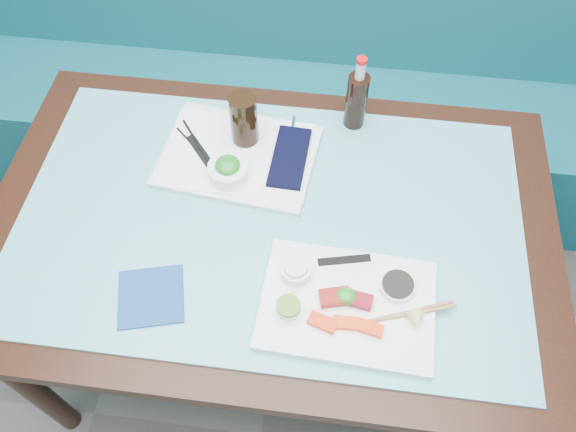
# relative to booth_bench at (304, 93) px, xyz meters

# --- Properties ---
(booth_bench) EXTENTS (3.00, 0.56, 1.17)m
(booth_bench) POSITION_rel_booth_bench_xyz_m (0.00, 0.00, 0.00)
(booth_bench) COLOR #0F5560
(booth_bench) RESTS_ON ground
(dining_table) EXTENTS (1.40, 0.90, 0.75)m
(dining_table) POSITION_rel_booth_bench_xyz_m (0.00, -0.84, 0.29)
(dining_table) COLOR black
(dining_table) RESTS_ON ground
(glass_top) EXTENTS (1.22, 0.76, 0.01)m
(glass_top) POSITION_rel_booth_bench_xyz_m (0.00, -0.84, 0.38)
(glass_top) COLOR #5DAEBA
(glass_top) RESTS_ON dining_table
(sashimi_plate) EXTENTS (0.39, 0.29, 0.02)m
(sashimi_plate) POSITION_rel_booth_bench_xyz_m (0.20, -1.05, 0.39)
(sashimi_plate) COLOR white
(sashimi_plate) RESTS_ON glass_top
(salmon_left) EXTENTS (0.07, 0.05, 0.01)m
(salmon_left) POSITION_rel_booth_bench_xyz_m (0.15, -1.10, 0.41)
(salmon_left) COLOR #FF310A
(salmon_left) RESTS_ON sashimi_plate
(salmon_mid) EXTENTS (0.06, 0.03, 0.01)m
(salmon_mid) POSITION_rel_booth_bench_xyz_m (0.20, -1.10, 0.41)
(salmon_mid) COLOR #FF450A
(salmon_mid) RESTS_ON sashimi_plate
(salmon_right) EXTENTS (0.06, 0.04, 0.01)m
(salmon_right) POSITION_rel_booth_bench_xyz_m (0.25, -1.10, 0.41)
(salmon_right) COLOR #FF390A
(salmon_right) RESTS_ON sashimi_plate
(tuna_left) EXTENTS (0.07, 0.05, 0.02)m
(tuna_left) POSITION_rel_booth_bench_xyz_m (0.17, -1.04, 0.41)
(tuna_left) COLOR maroon
(tuna_left) RESTS_ON sashimi_plate
(tuna_right) EXTENTS (0.06, 0.04, 0.02)m
(tuna_right) POSITION_rel_booth_bench_xyz_m (0.23, -1.04, 0.41)
(tuna_right) COLOR maroon
(tuna_right) RESTS_ON sashimi_plate
(seaweed_garnish) EXTENTS (0.05, 0.05, 0.03)m
(seaweed_garnish) POSITION_rel_booth_bench_xyz_m (0.20, -1.04, 0.42)
(seaweed_garnish) COLOR #217E1D
(seaweed_garnish) RESTS_ON sashimi_plate
(ramekin_wasabi) EXTENTS (0.06, 0.06, 0.02)m
(ramekin_wasabi) POSITION_rel_booth_bench_xyz_m (0.08, -1.08, 0.41)
(ramekin_wasabi) COLOR white
(ramekin_wasabi) RESTS_ON sashimi_plate
(wasabi_fill) EXTENTS (0.07, 0.07, 0.01)m
(wasabi_fill) POSITION_rel_booth_bench_xyz_m (0.08, -1.08, 0.43)
(wasabi_fill) COLOR #5D932F
(wasabi_fill) RESTS_ON ramekin_wasabi
(ramekin_ginger) EXTENTS (0.08, 0.08, 0.03)m
(ramekin_ginger) POSITION_rel_booth_bench_xyz_m (0.08, -0.99, 0.42)
(ramekin_ginger) COLOR white
(ramekin_ginger) RESTS_ON sashimi_plate
(ginger_fill) EXTENTS (0.07, 0.07, 0.01)m
(ginger_fill) POSITION_rel_booth_bench_xyz_m (0.08, -0.99, 0.44)
(ginger_fill) COLOR #FDE6D0
(ginger_fill) RESTS_ON ramekin_ginger
(soy_dish) EXTENTS (0.10, 0.10, 0.02)m
(soy_dish) POSITION_rel_booth_bench_xyz_m (0.31, -1.00, 0.41)
(soy_dish) COLOR white
(soy_dish) RESTS_ON sashimi_plate
(soy_fill) EXTENTS (0.09, 0.09, 0.01)m
(soy_fill) POSITION_rel_booth_bench_xyz_m (0.31, -1.00, 0.42)
(soy_fill) COLOR black
(soy_fill) RESTS_ON soy_dish
(lemon_wedge) EXTENTS (0.05, 0.04, 0.04)m
(lemon_wedge) POSITION_rel_booth_bench_xyz_m (0.35, -1.08, 0.42)
(lemon_wedge) COLOR #FFDF78
(lemon_wedge) RESTS_ON sashimi_plate
(chopstick_sleeve) EXTENTS (0.12, 0.05, 0.00)m
(chopstick_sleeve) POSITION_rel_booth_bench_xyz_m (0.19, -0.94, 0.40)
(chopstick_sleeve) COLOR black
(chopstick_sleeve) RESTS_ON sashimi_plate
(wooden_chopstick_a) EXTENTS (0.23, 0.10, 0.01)m
(wooden_chopstick_a) POSITION_rel_booth_bench_xyz_m (0.31, -1.06, 0.41)
(wooden_chopstick_a) COLOR #9E6B4A
(wooden_chopstick_a) RESTS_ON sashimi_plate
(wooden_chopstick_b) EXTENTS (0.23, 0.08, 0.01)m
(wooden_chopstick_b) POSITION_rel_booth_bench_xyz_m (0.32, -1.06, 0.41)
(wooden_chopstick_b) COLOR #9D7E4A
(wooden_chopstick_b) RESTS_ON sashimi_plate
(serving_tray) EXTENTS (0.42, 0.34, 0.01)m
(serving_tray) POSITION_rel_booth_bench_xyz_m (-0.11, -0.66, 0.39)
(serving_tray) COLOR white
(serving_tray) RESTS_ON glass_top
(paper_placemat) EXTENTS (0.38, 0.27, 0.00)m
(paper_placemat) POSITION_rel_booth_bench_xyz_m (-0.11, -0.66, 0.40)
(paper_placemat) COLOR white
(paper_placemat) RESTS_ON serving_tray
(seaweed_bowl) EXTENTS (0.12, 0.12, 0.04)m
(seaweed_bowl) POSITION_rel_booth_bench_xyz_m (-0.12, -0.74, 0.42)
(seaweed_bowl) COLOR white
(seaweed_bowl) RESTS_ON serving_tray
(seaweed_salad) EXTENTS (0.08, 0.08, 0.03)m
(seaweed_salad) POSITION_rel_booth_bench_xyz_m (-0.12, -0.74, 0.44)
(seaweed_salad) COLOR #1D7C1C
(seaweed_salad) RESTS_ON seaweed_bowl
(cola_glass) EXTENTS (0.08, 0.08, 0.15)m
(cola_glass) POSITION_rel_booth_bench_xyz_m (-0.10, -0.61, 0.47)
(cola_glass) COLOR black
(cola_glass) RESTS_ON serving_tray
(navy_pouch) EXTENTS (0.09, 0.20, 0.02)m
(navy_pouch) POSITION_rel_booth_bench_xyz_m (0.03, -0.66, 0.41)
(navy_pouch) COLOR black
(navy_pouch) RESTS_ON serving_tray
(fork) EXTENTS (0.01, 0.08, 0.01)m
(fork) POSITION_rel_booth_bench_xyz_m (0.02, -0.56, 0.40)
(fork) COLOR silver
(fork) RESTS_ON serving_tray
(black_chopstick_a) EXTENTS (0.16, 0.16, 0.01)m
(black_chopstick_a) POSITION_rel_booth_bench_xyz_m (-0.21, -0.67, 0.40)
(black_chopstick_a) COLOR black
(black_chopstick_a) RESTS_ON serving_tray
(black_chopstick_b) EXTENTS (0.16, 0.21, 0.01)m
(black_chopstick_b) POSITION_rel_booth_bench_xyz_m (-0.20, -0.67, 0.40)
(black_chopstick_b) COLOR black
(black_chopstick_b) RESTS_ON serving_tray
(tray_sleeve) EXTENTS (0.11, 0.12, 0.00)m
(tray_sleeve) POSITION_rel_booth_bench_xyz_m (-0.20, -0.67, 0.40)
(tray_sleeve) COLOR black
(tray_sleeve) RESTS_ON serving_tray
(cola_bottle_body) EXTENTS (0.07, 0.07, 0.16)m
(cola_bottle_body) POSITION_rel_booth_bench_xyz_m (0.18, -0.50, 0.46)
(cola_bottle_body) COLOR black
(cola_bottle_body) RESTS_ON glass_top
(cola_bottle_neck) EXTENTS (0.03, 0.03, 0.05)m
(cola_bottle_neck) POSITION_rel_booth_bench_xyz_m (0.18, -0.50, 0.57)
(cola_bottle_neck) COLOR silver
(cola_bottle_neck) RESTS_ON cola_bottle_body
(cola_bottle_cap) EXTENTS (0.03, 0.03, 0.01)m
(cola_bottle_cap) POSITION_rel_booth_bench_xyz_m (0.18, -0.50, 0.60)
(cola_bottle_cap) COLOR red
(cola_bottle_cap) RESTS_ON cola_bottle_neck
(blue_napkin) EXTENTS (0.18, 0.18, 0.01)m
(blue_napkin) POSITION_rel_booth_bench_xyz_m (-0.23, -1.08, 0.39)
(blue_napkin) COLOR navy
(blue_napkin) RESTS_ON glass_top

